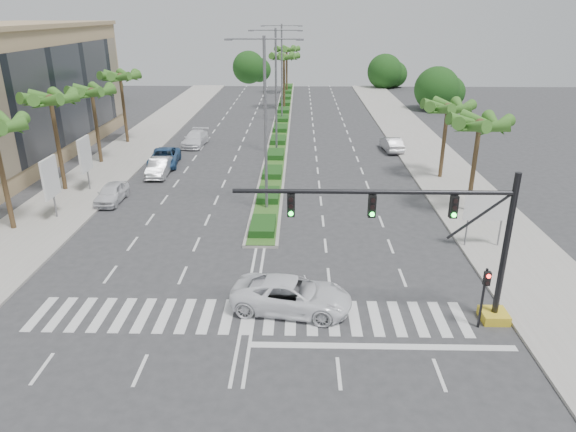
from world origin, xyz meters
name	(u,v)px	position (x,y,z in m)	size (l,w,h in m)	color
ground	(249,317)	(0.00, 0.00, 0.00)	(160.00, 160.00, 0.00)	#333335
footpath_right	(454,185)	(15.20, 20.00, 0.07)	(6.00, 120.00, 0.15)	gray
footpath_left	(91,182)	(-15.20, 20.00, 0.07)	(6.00, 120.00, 0.15)	gray
median	(282,123)	(0.00, 45.00, 0.10)	(2.20, 75.00, 0.20)	gray
median_grass	(282,122)	(0.00, 45.00, 0.22)	(1.80, 75.00, 0.04)	#32571D
signal_gantry	(454,253)	(9.27, 0.00, 3.46)	(12.60, 1.20, 7.20)	gold
pedestrian_signal	(485,289)	(10.60, -0.68, 2.04)	(0.28, 0.36, 3.00)	black
direction_sign	(486,210)	(13.50, 7.99, 2.45)	(2.70, 0.11, 3.40)	slate
billboard_near	(50,178)	(-14.50, 12.00, 2.96)	(0.18, 2.10, 4.35)	slate
billboard_far	(85,155)	(-14.50, 18.00, 2.96)	(0.18, 2.10, 4.35)	slate
palm_left_mid	(51,102)	(-16.50, 18.00, 7.08)	(4.57, 4.68, 7.95)	brown
palm_left_far	(92,94)	(-16.50, 26.00, 6.50)	(4.57, 4.68, 7.35)	brown
palm_left_end	(120,79)	(-16.50, 34.00, 6.88)	(4.57, 4.68, 7.75)	brown
palm_right_near	(479,126)	(14.50, 14.00, 6.20)	(4.57, 4.68, 7.05)	brown
palm_right_far	(448,110)	(14.50, 22.00, 5.91)	(4.57, 4.68, 6.75)	brown
palm_median_a	(284,59)	(0.00, 55.00, 7.17)	(4.57, 4.68, 8.05)	brown
palm_median_b	(287,51)	(0.00, 70.00, 7.17)	(4.57, 4.68, 8.05)	brown
streetlight_near	(265,117)	(0.00, 14.00, 6.81)	(5.10, 0.25, 12.00)	slate
streetlight_mid	(276,85)	(0.00, 30.00, 6.81)	(5.10, 0.25, 12.00)	slate
streetlight_far	(282,68)	(0.00, 46.00, 6.81)	(5.10, 0.25, 12.00)	slate
car_parked_a	(112,193)	(-11.80, 15.43, 0.72)	(1.70, 4.22, 1.44)	silver
car_parked_b	(159,167)	(-9.93, 22.27, 0.76)	(1.61, 4.62, 1.52)	silver
car_parked_c	(164,157)	(-10.28, 25.36, 0.77)	(2.56, 5.54, 1.54)	#2A5181
car_parked_d	(195,139)	(-8.84, 33.05, 0.75)	(2.11, 5.20, 1.51)	white
car_crossing	(292,295)	(2.03, 0.70, 0.80)	(2.65, 5.76, 1.60)	white
car_right	(392,144)	(11.80, 31.22, 0.73)	(1.55, 4.43, 1.46)	#AEADB2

